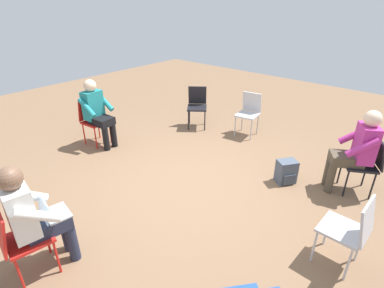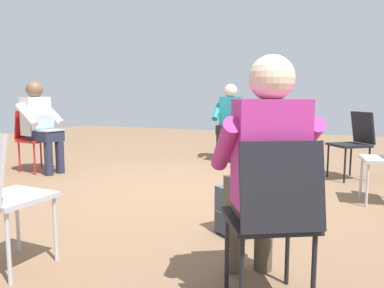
{
  "view_description": "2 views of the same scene",
  "coord_description": "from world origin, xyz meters",
  "px_view_note": "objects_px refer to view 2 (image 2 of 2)",
  "views": [
    {
      "loc": [
        2.46,
        -2.81,
        2.56
      ],
      "look_at": [
        0.25,
        -0.25,
        0.87
      ],
      "focal_mm": 28.0,
      "sensor_mm": 36.0,
      "label": 1
    },
    {
      "loc": [
        3.67,
        1.81,
        1.05
      ],
      "look_at": [
        0.37,
        0.38,
        0.58
      ],
      "focal_mm": 35.0,
      "sensor_mm": 36.0,
      "label": 2
    }
  ],
  "objects_px": {
    "chair_west": "(231,129)",
    "person_in_magenta": "(264,165)",
    "chair_northwest": "(354,140)",
    "person_with_laptop": "(40,122)",
    "chair_south": "(34,136)",
    "chair_northeast": "(273,213)",
    "person_in_teal": "(229,117)",
    "backpack_near_laptop_user": "(236,214)",
    "chair_east": "(0,191)"
  },
  "relations": [
    {
      "from": "chair_west",
      "to": "chair_east",
      "type": "relative_size",
      "value": 1.0
    },
    {
      "from": "person_in_teal",
      "to": "backpack_near_laptop_user",
      "type": "relative_size",
      "value": 3.44
    },
    {
      "from": "backpack_near_laptop_user",
      "to": "chair_northeast",
      "type": "bearing_deg",
      "value": 26.4
    },
    {
      "from": "chair_west",
      "to": "chair_east",
      "type": "distance_m",
      "value": 4.52
    },
    {
      "from": "chair_northwest",
      "to": "chair_northeast",
      "type": "distance_m",
      "value": 3.36
    },
    {
      "from": "chair_northeast",
      "to": "person_in_teal",
      "type": "xyz_separation_m",
      "value": [
        -4.13,
        -1.55,
        0.2
      ]
    },
    {
      "from": "backpack_near_laptop_user",
      "to": "chair_northwest",
      "type": "bearing_deg",
      "value": 161.72
    },
    {
      "from": "chair_northwest",
      "to": "person_in_magenta",
      "type": "distance_m",
      "value": 3.23
    },
    {
      "from": "chair_northeast",
      "to": "chair_west",
      "type": "xyz_separation_m",
      "value": [
        -4.3,
        -1.56,
        0.0
      ]
    },
    {
      "from": "chair_northwest",
      "to": "person_in_magenta",
      "type": "bearing_deg",
      "value": 134.45
    },
    {
      "from": "chair_south",
      "to": "chair_west",
      "type": "bearing_deg",
      "value": 143.99
    },
    {
      "from": "chair_northwest",
      "to": "chair_west",
      "type": "bearing_deg",
      "value": 25.52
    },
    {
      "from": "chair_northwest",
      "to": "chair_west",
      "type": "height_order",
      "value": "same"
    },
    {
      "from": "person_in_magenta",
      "to": "backpack_near_laptop_user",
      "type": "relative_size",
      "value": 3.44
    },
    {
      "from": "chair_northwest",
      "to": "chair_east",
      "type": "distance_m",
      "value": 4.04
    },
    {
      "from": "chair_northwest",
      "to": "chair_west",
      "type": "xyz_separation_m",
      "value": [
        -0.95,
        -1.91,
        0.0
      ]
    },
    {
      "from": "chair_south",
      "to": "chair_east",
      "type": "distance_m",
      "value": 3.22
    },
    {
      "from": "person_in_magenta",
      "to": "person_with_laptop",
      "type": "bearing_deg",
      "value": 121.34
    },
    {
      "from": "chair_west",
      "to": "person_with_laptop",
      "type": "height_order",
      "value": "person_with_laptop"
    },
    {
      "from": "chair_south",
      "to": "person_with_laptop",
      "type": "relative_size",
      "value": 0.69
    },
    {
      "from": "person_with_laptop",
      "to": "chair_northeast",
      "type": "bearing_deg",
      "value": 68.76
    },
    {
      "from": "person_in_magenta",
      "to": "person_in_teal",
      "type": "height_order",
      "value": "same"
    },
    {
      "from": "person_with_laptop",
      "to": "backpack_near_laptop_user",
      "type": "bearing_deg",
      "value": 78.41
    },
    {
      "from": "chair_east",
      "to": "person_in_magenta",
      "type": "height_order",
      "value": "person_in_magenta"
    },
    {
      "from": "chair_south",
      "to": "chair_east",
      "type": "height_order",
      "value": "same"
    },
    {
      "from": "chair_west",
      "to": "chair_east",
      "type": "xyz_separation_m",
      "value": [
        4.52,
        0.02,
        0.0
      ]
    },
    {
      "from": "chair_south",
      "to": "person_in_teal",
      "type": "height_order",
      "value": "person_in_teal"
    },
    {
      "from": "chair_northeast",
      "to": "person_in_teal",
      "type": "relative_size",
      "value": 0.69
    },
    {
      "from": "chair_northeast",
      "to": "person_in_magenta",
      "type": "bearing_deg",
      "value": 90.0
    },
    {
      "from": "chair_south",
      "to": "person_in_magenta",
      "type": "height_order",
      "value": "person_in_magenta"
    },
    {
      "from": "chair_northwest",
      "to": "person_in_teal",
      "type": "relative_size",
      "value": 0.69
    },
    {
      "from": "chair_northwest",
      "to": "person_with_laptop",
      "type": "bearing_deg",
      "value": 69.58
    },
    {
      "from": "chair_northeast",
      "to": "backpack_near_laptop_user",
      "type": "xyz_separation_m",
      "value": [
        -0.92,
        -0.46,
        -0.34
      ]
    },
    {
      "from": "person_in_magenta",
      "to": "person_in_teal",
      "type": "distance_m",
      "value": 4.25
    },
    {
      "from": "chair_east",
      "to": "person_in_teal",
      "type": "distance_m",
      "value": 4.36
    },
    {
      "from": "person_with_laptop",
      "to": "backpack_near_laptop_user",
      "type": "relative_size",
      "value": 3.44
    },
    {
      "from": "chair_east",
      "to": "person_in_teal",
      "type": "xyz_separation_m",
      "value": [
        -4.35,
        -0.0,
        0.2
      ]
    },
    {
      "from": "chair_northwest",
      "to": "person_in_teal",
      "type": "xyz_separation_m",
      "value": [
        -0.79,
        -1.89,
        0.2
      ]
    },
    {
      "from": "chair_northwest",
      "to": "person_in_magenta",
      "type": "xyz_separation_m",
      "value": [
        3.2,
        -0.43,
        0.2
      ]
    },
    {
      "from": "chair_northeast",
      "to": "chair_west",
      "type": "bearing_deg",
      "value": 80.6
    },
    {
      "from": "chair_west",
      "to": "person_in_magenta",
      "type": "height_order",
      "value": "person_in_magenta"
    },
    {
      "from": "chair_south",
      "to": "person_with_laptop",
      "type": "distance_m",
      "value": 0.26
    },
    {
      "from": "chair_northeast",
      "to": "chair_west",
      "type": "height_order",
      "value": "same"
    },
    {
      "from": "chair_south",
      "to": "backpack_near_laptop_user",
      "type": "distance_m",
      "value": 3.52
    },
    {
      "from": "chair_northwest",
      "to": "person_in_teal",
      "type": "bearing_deg",
      "value": 29.48
    },
    {
      "from": "chair_northwest",
      "to": "person_with_laptop",
      "type": "relative_size",
      "value": 0.69
    },
    {
      "from": "chair_northwest",
      "to": "person_in_magenta",
      "type": "height_order",
      "value": "person_in_magenta"
    },
    {
      "from": "chair_northwest",
      "to": "person_in_magenta",
      "type": "relative_size",
      "value": 0.69
    },
    {
      "from": "person_in_teal",
      "to": "chair_south",
      "type": "bearing_deg",
      "value": 36.94
    },
    {
      "from": "chair_south",
      "to": "backpack_near_laptop_user",
      "type": "relative_size",
      "value": 2.36
    }
  ]
}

